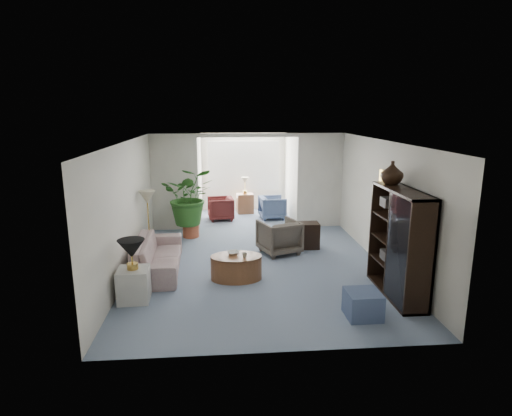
{
  "coord_description": "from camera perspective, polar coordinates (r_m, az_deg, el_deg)",
  "views": [
    {
      "loc": [
        -0.72,
        -7.92,
        3.08
      ],
      "look_at": [
        0.0,
        0.6,
        1.1
      ],
      "focal_mm": 29.79,
      "sensor_mm": 36.0,
      "label": 1
    }
  ],
  "objects": [
    {
      "name": "sunroom_chair_blue",
      "position": [
        12.28,
        2.22,
        0.07
      ],
      "size": [
        0.79,
        0.77,
        0.65
      ],
      "primitive_type": "imported",
      "rotation": [
        0.0,
        0.0,
        1.67
      ],
      "color": "slate",
      "rests_on": "ground"
    },
    {
      "name": "coffee_bowl",
      "position": [
        7.97,
        -3.07,
        -6.02
      ],
      "size": [
        0.29,
        0.29,
        0.06
      ],
      "primitive_type": "imported",
      "rotation": [
        0.0,
        0.0,
        0.32
      ],
      "color": "white",
      "rests_on": "coffee_table"
    },
    {
      "name": "framed_picture",
      "position": [
        8.55,
        17.1,
        3.18
      ],
      "size": [
        0.04,
        0.5,
        0.4
      ],
      "primitive_type": "cube",
      "color": "#BCAC97"
    },
    {
      "name": "floor_lamp",
      "position": [
        9.41,
        -14.41,
        1.41
      ],
      "size": [
        0.36,
        0.36,
        0.28
      ],
      "primitive_type": "cone",
      "color": "beige",
      "rests_on": "ground"
    },
    {
      "name": "plant_pot",
      "position": [
        10.66,
        -8.73,
        -3.01
      ],
      "size": [
        0.4,
        0.4,
        0.32
      ],
      "primitive_type": "cylinder",
      "color": "#AF5132",
      "rests_on": "ground"
    },
    {
      "name": "cabinet_urn",
      "position": [
        7.7,
        17.81,
        4.53
      ],
      "size": [
        0.38,
        0.38,
        0.4
      ],
      "primitive_type": "imported",
      "color": "black",
      "rests_on": "entertainment_cabinet"
    },
    {
      "name": "sofa",
      "position": [
        8.56,
        -13.06,
        -6.16
      ],
      "size": [
        0.92,
        2.17,
        0.63
      ],
      "primitive_type": "imported",
      "rotation": [
        0.0,
        0.0,
        1.61
      ],
      "color": "#BBAD9E",
      "rests_on": "ground"
    },
    {
      "name": "entertainment_cabinet",
      "position": [
        7.49,
        18.66,
        -4.5
      ],
      "size": [
        0.44,
        1.64,
        1.82
      ],
      "primitive_type": "cube",
      "color": "black",
      "rests_on": "ground"
    },
    {
      "name": "window_pane",
      "position": [
        13.22,
        -1.68,
        5.73
      ],
      "size": [
        2.2,
        0.02,
        1.5
      ],
      "primitive_type": "cube",
      "color": "white"
    },
    {
      "name": "table_lamp",
      "position": [
        7.15,
        -16.39,
        -5.26
      ],
      "size": [
        0.44,
        0.44,
        0.3
      ],
      "primitive_type": "cone",
      "color": "black",
      "rests_on": "end_table"
    },
    {
      "name": "coffee_cup",
      "position": [
        7.79,
        -1.54,
        -6.36
      ],
      "size": [
        0.12,
        0.12,
        0.09
      ],
      "primitive_type": "imported",
      "rotation": [
        0.0,
        0.0,
        0.32
      ],
      "color": "beige",
      "rests_on": "coffee_table"
    },
    {
      "name": "back_header",
      "position": [
        10.96,
        -1.07,
        9.74
      ],
      "size": [
        2.6,
        0.12,
        0.1
      ],
      "primitive_type": "cube",
      "color": "white",
      "rests_on": "back_pier_left"
    },
    {
      "name": "sunroom_floor",
      "position": [
        12.42,
        -1.36,
        -1.32
      ],
      "size": [
        2.6,
        2.6,
        0.0
      ],
      "primitive_type": "plane",
      "color": "#7D8FA5",
      "rests_on": "ground"
    },
    {
      "name": "window_blinds",
      "position": [
        13.19,
        -1.67,
        5.71
      ],
      "size": [
        2.2,
        0.02,
        1.5
      ],
      "primitive_type": "cube",
      "color": "white"
    },
    {
      "name": "shelf_clutter",
      "position": [
        7.3,
        18.82,
        -3.48
      ],
      "size": [
        0.3,
        1.08,
        1.06
      ],
      "color": "#302C25",
      "rests_on": "entertainment_cabinet"
    },
    {
      "name": "wingback_chair",
      "position": [
        9.33,
        3.12,
        -3.86
      ],
      "size": [
        1.02,
        1.03,
        0.74
      ],
      "primitive_type": "imported",
      "rotation": [
        0.0,
        0.0,
        3.48
      ],
      "color": "#635A4E",
      "rests_on": "ground"
    },
    {
      "name": "back_pier_right",
      "position": [
        11.37,
        8.57,
        3.63
      ],
      "size": [
        1.2,
        0.12,
        2.5
      ],
      "primitive_type": "cube",
      "color": "white",
      "rests_on": "ground"
    },
    {
      "name": "end_table",
      "position": [
        7.37,
        -16.08,
        -9.88
      ],
      "size": [
        0.52,
        0.52,
        0.55
      ],
      "primitive_type": "cube",
      "rotation": [
        0.0,
        0.0,
        0.04
      ],
      "color": "beige",
      "rests_on": "ground"
    },
    {
      "name": "back_pier_left",
      "position": [
        11.13,
        -10.87,
        3.34
      ],
      "size": [
        1.2,
        0.12,
        2.5
      ],
      "primitive_type": "cube",
      "color": "white",
      "rests_on": "ground"
    },
    {
      "name": "ottoman",
      "position": [
        6.79,
        14.15,
        -12.42
      ],
      "size": [
        0.51,
        0.51,
        0.41
      ],
      "primitive_type": "cube",
      "rotation": [
        0.0,
        0.0,
        0.01
      ],
      "color": "slate",
      "rests_on": "ground"
    },
    {
      "name": "side_table_dark",
      "position": [
        9.75,
        6.96,
        -3.66
      ],
      "size": [
        0.49,
        0.39,
        0.59
      ],
      "primitive_type": "cube",
      "rotation": [
        0.0,
        0.0,
        -0.01
      ],
      "color": "black",
      "rests_on": "ground"
    },
    {
      "name": "sunroom_chair_maroon",
      "position": [
        12.19,
        -4.79,
        -0.06
      ],
      "size": [
        0.78,
        0.77,
        0.65
      ],
      "primitive_type": "imported",
      "rotation": [
        0.0,
        0.0,
        -1.47
      ],
      "color": "#5A201F",
      "rests_on": "ground"
    },
    {
      "name": "house_plant",
      "position": [
        10.46,
        -8.89,
        1.58
      ],
      "size": [
        1.28,
        1.11,
        1.42
      ],
      "primitive_type": "imported",
      "color": "#2C6322",
      "rests_on": "plant_pot"
    },
    {
      "name": "coffee_table",
      "position": [
        7.97,
        -2.66,
        -7.97
      ],
      "size": [
        1.2,
        1.2,
        0.45
      ],
      "primitive_type": "cylinder",
      "rotation": [
        0.0,
        0.0,
        0.32
      ],
      "color": "brown",
      "rests_on": "ground"
    },
    {
      "name": "floor",
      "position": [
        8.52,
        0.34,
        -8.14
      ],
      "size": [
        6.0,
        6.0,
        0.0
      ],
      "primitive_type": "plane",
      "color": "#7D8FA5",
      "rests_on": "ground"
    },
    {
      "name": "sunroom_table",
      "position": [
        12.95,
        -1.48,
        0.62
      ],
      "size": [
        0.52,
        0.43,
        0.6
      ],
      "primitive_type": "cube",
      "rotation": [
        0.0,
        0.0,
        0.1
      ],
      "color": "brown",
      "rests_on": "ground"
    }
  ]
}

